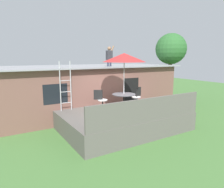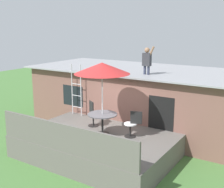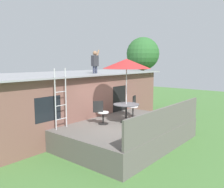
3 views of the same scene
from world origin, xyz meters
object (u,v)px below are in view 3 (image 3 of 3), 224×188
Objects in this scene: patio_umbrella at (127,64)px; patio_chair_left at (101,113)px; patio_table at (126,108)px; person_figure at (95,60)px; backyard_tree at (143,54)px; patio_chair_right at (133,106)px; step_ladder at (61,99)px.

patio_umbrella reaches higher than patio_chair_left.
patio_chair_left reaches higher than patio_table.
backyard_tree is at bearing 9.77° from person_figure.
person_figure reaches higher than patio_chair_left.
patio_chair_left is 1.88m from patio_chair_right.
step_ladder reaches higher than patio_table.
backyard_tree is at bearing 54.54° from patio_chair_left.
patio_chair_right is at bearing -77.30° from person_figure.
person_figure reaches higher than patio_table.
patio_table is 1.07m from patio_chair_right.
person_figure is (0.58, 2.25, 1.90)m from patio_table.
backyard_tree is at bearing 27.15° from patio_umbrella.
patio_chair_right is 0.19× the size of backyard_tree.
patio_umbrella is at bearing 0.00° from patio_chair_left.
patio_chair_left is 1.00× the size of patio_chair_right.
person_figure is 2.99m from patio_chair_left.
step_ladder is 0.45× the size of backyard_tree.
backyard_tree is (5.72, 0.98, 0.43)m from person_figure.
step_ladder is 3.44m from patio_chair_right.
patio_chair_left is at bearing -130.66° from person_figure.
step_ladder is 1.98× the size of person_figure.
patio_table is 7.45m from backyard_tree.
patio_chair_left is (-0.85, 0.58, -1.89)m from patio_umbrella.
patio_umbrella is 2.87m from step_ladder.
step_ladder is at bearing 149.42° from patio_umbrella.
patio_chair_right is at bearing -151.33° from backyard_tree.
step_ladder is 2.39× the size of patio_chair_right.
patio_umbrella is 2.15m from patio_chair_left.
step_ladder is 1.69m from patio_chair_left.
person_figure is at bearing 18.33° from step_ladder.
step_ladder is 3.27m from person_figure.
person_figure is 5.82m from backyard_tree.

